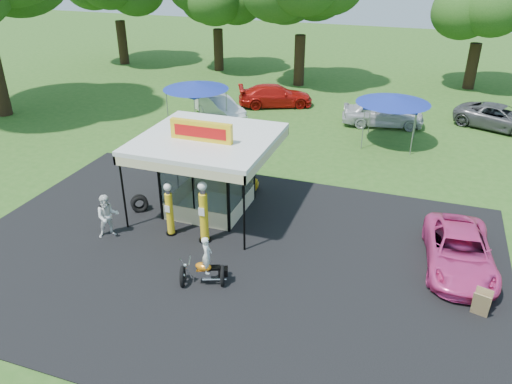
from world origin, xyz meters
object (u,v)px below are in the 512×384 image
gas_pump_right (204,214)px  tent_east (393,99)px  a_frame_sign (481,304)px  gas_pump_left (170,211)px  pink_sedan (459,252)px  tent_west (196,86)px  gas_station_kiosk (209,172)px  bg_car_d (500,117)px  spectator_west (108,216)px  bg_car_b (275,96)px  motorcycle (206,265)px  bg_car_a (220,107)px  kiosk_car (229,179)px  bg_car_c (383,113)px

gas_pump_right → tent_east: 14.35m
a_frame_sign → gas_pump_left: bearing=-170.1°
a_frame_sign → pink_sedan: pink_sedan is taller
a_frame_sign → tent_west: 20.99m
gas_pump_right → gas_station_kiosk: bearing=109.7°
pink_sedan → bg_car_d: bg_car_d is taller
spectator_west → bg_car_b: spectator_west is taller
motorcycle → spectator_west: bearing=141.3°
gas_pump_right → bg_car_d: size_ratio=0.49×
bg_car_d → gas_pump_right: bearing=169.0°
gas_pump_right → bg_car_b: bearing=98.6°
gas_station_kiosk → motorcycle: (2.03, -4.89, -1.04)m
gas_station_kiosk → spectator_west: size_ratio=2.99×
motorcycle → a_frame_sign: motorcycle is taller
pink_sedan → bg_car_b: 20.39m
gas_pump_left → bg_car_a: (-3.93, 14.24, -0.39)m
gas_pump_right → kiosk_car: bearing=100.7°
bg_car_c → bg_car_d: 7.12m
gas_station_kiosk → pink_sedan: gas_station_kiosk is taller
gas_pump_right → tent_west: size_ratio=0.64×
gas_pump_right → bg_car_a: (-5.41, 14.28, -0.55)m
bg_car_c → motorcycle: bearing=158.6°
gas_pump_left → pink_sedan: (10.73, 1.39, -0.41)m
gas_station_kiosk → gas_pump_left: bearing=-104.0°
kiosk_car → bg_car_a: (-4.53, 9.61, 0.21)m
gas_pump_left → bg_car_c: (6.38, 16.13, -0.23)m
gas_pump_right → a_frame_sign: gas_pump_right is taller
pink_sedan → spectator_west: size_ratio=2.68×
spectator_west → bg_car_b: bearing=46.5°
pink_sedan → bg_car_c: 15.38m
motorcycle → kiosk_car: size_ratio=0.68×
gas_pump_left → bg_car_a: size_ratio=0.54×
tent_east → bg_car_c: bearing=103.2°
bg_car_b → tent_east: 9.78m
gas_pump_left → motorcycle: bearing=-43.0°
kiosk_car → tent_west: (-5.25, 7.66, 2.07)m
gas_pump_left → tent_east: tent_east is taller
kiosk_car → spectator_west: bearing=152.8°
kiosk_car → gas_pump_left: bearing=172.6°
tent_west → kiosk_car: bearing=-55.6°
tent_west → a_frame_sign: bearing=-40.0°
bg_car_c → bg_car_d: bg_car_c is taller
motorcycle → tent_west: bearing=95.1°
kiosk_car → spectator_west: 6.25m
a_frame_sign → tent_east: size_ratio=0.22×
kiosk_car → tent_west: tent_west is taller
tent_west → bg_car_d: bearing=17.4°
gas_pump_right → spectator_west: (-3.73, -0.87, -0.34)m
gas_pump_left → tent_west: 13.23m
bg_car_d → kiosk_car: bearing=158.6°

